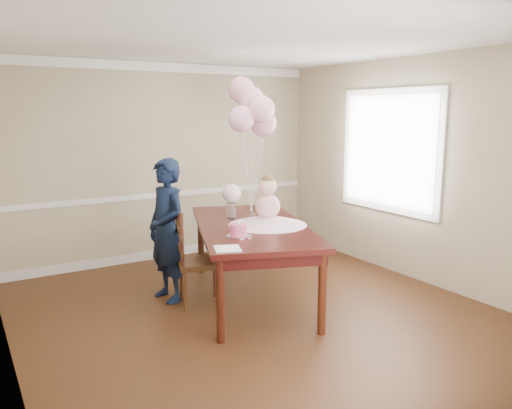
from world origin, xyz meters
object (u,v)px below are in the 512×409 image
object	(u,v)px
dining_table_top	(251,227)
birthday_cake	(238,230)
dining_chair_seat	(200,263)
woman	(167,230)

from	to	relation	value
dining_table_top	birthday_cake	distance (m)	0.56
dining_table_top	birthday_cake	world-z (taller)	birthday_cake
dining_chair_seat	woman	world-z (taller)	woman
birthday_cake	woman	size ratio (longest dim) A/B	0.11
dining_chair_seat	dining_table_top	bearing A→B (deg)	4.85
dining_chair_seat	birthday_cake	bearing A→B (deg)	-53.98
birthday_cake	woman	xyz separation A→B (m)	(-0.41, 0.84, -0.13)
dining_table_top	dining_chair_seat	bearing A→B (deg)	-171.96
dining_table_top	birthday_cake	xyz separation A→B (m)	(-0.39, -0.39, 0.09)
birthday_cake	woman	world-z (taller)	woman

